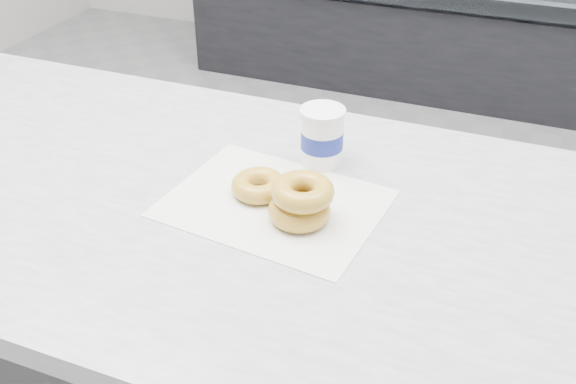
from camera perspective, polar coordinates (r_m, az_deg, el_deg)
name	(u,v)px	position (r m, az deg, el deg)	size (l,w,h in m)	color
ground	(271,321)	(2.11, -1.52, -11.37)	(5.00, 5.00, 0.00)	gray
counter	(159,356)	(1.43, -11.44, -14.12)	(3.06, 0.76, 0.90)	#333335
wax_paper	(274,203)	(1.04, -1.24, -1.00)	(0.34, 0.26, 0.00)	silver
donut_single	(259,185)	(1.06, -2.63, 0.59)	(0.09, 0.09, 0.03)	gold
donut_stack	(301,201)	(0.99, 1.16, -0.81)	(0.13, 0.13, 0.07)	gold
coffee_cup	(322,136)	(1.13, 3.04, 4.98)	(0.09, 0.09, 0.11)	white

